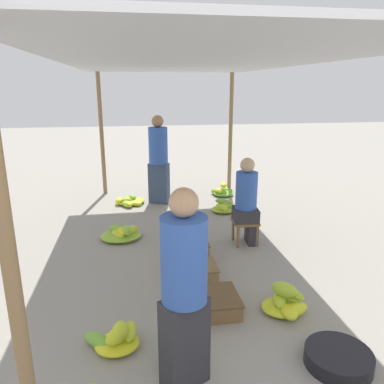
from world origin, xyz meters
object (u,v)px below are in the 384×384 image
Objects in this scene: banana_pile_right_0 at (286,303)px; crate_far at (214,303)px; banana_pile_left_2 at (122,234)px; stool at (245,225)px; vendor_seated at (247,201)px; banana_pile_left_0 at (116,339)px; banana_pile_right_2 at (222,192)px; crate_mid at (199,272)px; banana_pile_left_3 at (129,201)px; vendor_foreground at (184,289)px; crate_near at (192,249)px; shopper_walking_mid at (158,158)px; basin_black at (338,358)px; banana_pile_right_1 at (225,207)px.

banana_pile_right_0 is 1.03× the size of crate_far.
banana_pile_left_2 is 1.17× the size of banana_pile_right_0.
stool is 1.81m from banana_pile_left_2.
vendor_seated reaches higher than banana_pile_left_0.
crate_far is at bearing -104.75° from banana_pile_right_2.
banana_pile_right_0 is at bearing -47.45° from crate_mid.
vendor_seated is 2.46× the size of banana_pile_right_2.
vendor_seated is at bearing -52.15° from banana_pile_left_3.
vendor_seated reaches higher than stool.
stool is at bearing -52.45° from banana_pile_left_3.
banana_pile_left_2 is 2.82m from banana_pile_right_2.
vendor_foreground reaches higher than banana_pile_right_0.
shopper_walking_mid is at bearing 95.59° from crate_near.
banana_pile_left_2 reaches higher than crate_near.
stool is at bearing -14.34° from banana_pile_left_2.
stool is 2.65m from banana_pile_left_0.
banana_pile_right_2 is at bearing 84.30° from vendor_seated.
crate_near is 1.24m from crate_far.
vendor_foreground is 5.16m from banana_pile_right_2.
crate_near reaches higher than crate_far.
shopper_walking_mid is at bearing 103.29° from basin_black.
crate_near is at bearing -157.85° from vendor_seated.
vendor_seated is 2.55× the size of crate_far.
shopper_walking_mid is at bearing 1.72° from banana_pile_left_3.
shopper_walking_mid is at bearing 94.30° from crate_mid.
crate_far is at bearing -89.13° from crate_near.
vendor_foreground reaches higher than banana_pile_left_0.
banana_pile_right_1 is 2.46m from crate_mid.
banana_pile_left_2 is 2.23m from crate_far.
stool is 0.57× the size of banana_pile_left_3.
vendor_foreground is at bearing -115.35° from crate_far.
vendor_foreground is 2.61× the size of banana_pile_left_2.
basin_black is 1.06× the size of banana_pile_right_2.
banana_pile_left_0 is 4.12m from banana_pile_left_3.
crate_near is (-0.85, 2.14, 0.05)m from basin_black.
crate_mid is at bearing 118.88° from basin_black.
banana_pile_left_3 is at bearing -178.28° from shopper_walking_mid.
crate_mid is (-0.84, -0.92, -0.55)m from vendor_seated.
basin_black is at bearing -70.04° from banana_pile_left_3.
banana_pile_left_0 is at bearing -156.52° from crate_far.
banana_pile_right_0 is 0.72m from crate_far.
banana_pile_left_0 is at bearing -131.26° from stool.
stool is at bearing 22.47° from crate_near.
vendor_seated is 2.04× the size of banana_pile_left_3.
banana_pile_left_2 is 1.46× the size of crate_mid.
basin_black is 1.33× the size of crate_mid.
banana_pile_left_0 reaches higher than crate_near.
banana_pile_right_2 is at bearing 73.22° from vendor_foreground.
stool reaches higher than banana_pile_left_3.
banana_pile_right_2 reaches higher than crate_near.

